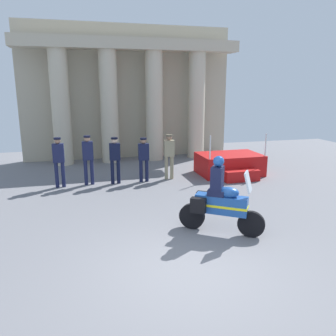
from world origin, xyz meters
name	(u,v)px	position (x,y,z in m)	size (l,w,h in m)	color
ground_plane	(185,269)	(0.00, 0.00, 0.00)	(28.00, 28.00, 0.00)	slate
colonnade_backdrop	(130,92)	(0.62, 10.75, 3.24)	(10.15, 1.66, 6.35)	#B6AB91
reviewing_stand	(230,165)	(3.99, 6.58, 0.40)	(2.46, 2.17, 1.73)	#B71414
officer_in_row_0	(59,158)	(-2.58, 6.45, 1.04)	(0.39, 0.24, 1.77)	#191E42
officer_in_row_1	(88,156)	(-1.58, 6.52, 1.06)	(0.39, 0.24, 1.79)	#191E42
officer_in_row_2	(115,157)	(-0.64, 6.40, 1.01)	(0.39, 0.24, 1.71)	black
officer_in_row_3	(144,156)	(0.42, 6.41, 0.97)	(0.39, 0.24, 1.65)	#141938
officer_in_row_4	(169,153)	(1.42, 6.52, 1.02)	(0.39, 0.24, 1.72)	gray
motorcycle_with_rider	(218,201)	(1.30, 1.47, 0.79)	(1.77, 1.32, 1.90)	black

